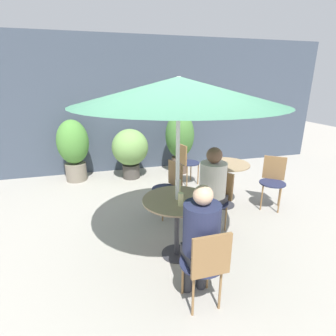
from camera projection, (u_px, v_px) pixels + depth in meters
ground_plane at (169, 260)px, 3.17m from camera, size 20.00×20.00×0.00m
storefront_wall at (127, 106)px, 5.96m from camera, size 10.00×0.06×3.00m
cafe_table_near at (177, 211)px, 3.08m from camera, size 0.81×0.81×0.76m
cafe_table_far at (226, 173)px, 4.38m from camera, size 0.76×0.76×0.76m
bistro_chair_0 at (206, 262)px, 2.34m from camera, size 0.42×0.42×0.86m
bistro_chair_1 at (217, 195)px, 3.69m from camera, size 0.48×0.47×0.86m
bistro_chair_2 at (273, 177)px, 4.38m from camera, size 0.48×0.48×0.86m
bistro_chair_3 at (186, 160)px, 5.32m from camera, size 0.45×0.43×0.86m
bistro_chair_4 at (170, 183)px, 4.11m from camera, size 0.46×0.44×0.86m
seated_person_0 at (201, 234)px, 2.41m from camera, size 0.34×0.35×1.21m
seated_person_1 at (212, 184)px, 3.52m from camera, size 0.45×0.44×1.25m
beer_glass_0 at (181, 199)px, 2.86m from camera, size 0.06×0.06×0.15m
beer_glass_1 at (178, 187)px, 3.17m from camera, size 0.07×0.07×0.17m
potted_plant_0 at (73, 147)px, 5.48m from camera, size 0.65×0.65×1.31m
potted_plant_1 at (130, 149)px, 5.65m from camera, size 0.78×0.78×1.09m
potted_plant_2 at (180, 138)px, 5.93m from camera, size 0.65×0.65×1.40m
umbrella at (179, 91)px, 2.65m from camera, size 2.20×2.20×2.10m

